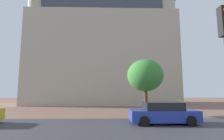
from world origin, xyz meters
The scene contains 5 objects.
ground_plane centered at (0.00, 10.00, 0.00)m, with size 120.00×120.00×0.00m, color brown.
street_asphalt_strip centered at (0.00, 9.93, 0.00)m, with size 120.00×8.83×0.00m, color #38383D.
landmark_building centered at (-1.15, 33.55, 9.58)m, with size 25.55×14.11×31.49m.
car_blue centered at (3.61, 11.88, 0.69)m, with size 4.45×2.08×1.44m.
tree_curb_far centered at (3.36, 15.98, 3.65)m, with size 3.32×3.32×5.16m.
Camera 1 is at (-0.16, -0.07, 2.08)m, focal length 27.97 mm.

